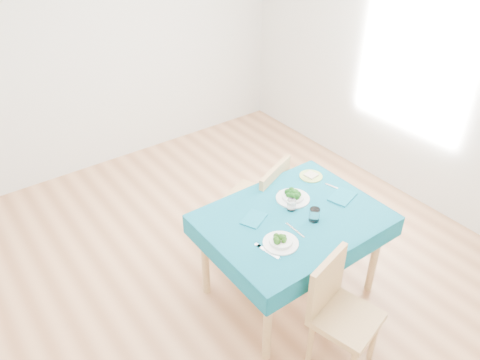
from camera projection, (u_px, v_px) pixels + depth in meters
room_shell at (240, 122)px, 3.31m from camera, size 4.02×4.52×2.73m
table at (290, 255)px, 3.58m from camera, size 1.28×0.97×0.76m
chair_near at (348, 313)px, 2.98m from camera, size 0.48×0.51×0.97m
chair_far at (252, 187)px, 3.98m from camera, size 0.62×0.65×1.16m
bowl_near at (281, 240)px, 3.10m from camera, size 0.24×0.24×0.07m
bowl_far at (293, 195)px, 3.52m from camera, size 0.26×0.26×0.08m
fork_near at (268, 252)px, 3.06m from camera, size 0.06×0.19×0.00m
knife_near at (295, 230)px, 3.24m from camera, size 0.02×0.19×0.00m
fork_far at (288, 198)px, 3.55m from camera, size 0.04×0.18×0.00m
knife_far at (338, 189)px, 3.65m from camera, size 0.08×0.23×0.00m
napkin_near at (254, 219)px, 3.33m from camera, size 0.23×0.20×0.01m
napkin_far at (342, 197)px, 3.55m from camera, size 0.25×0.20×0.01m
tumbler_center at (291, 205)px, 3.41m from camera, size 0.07×0.07×0.09m
tumbler_side at (314, 215)px, 3.30m from camera, size 0.08×0.08×0.10m
side_plate at (311, 176)px, 3.79m from camera, size 0.19×0.19×0.01m
bread_slice at (311, 175)px, 3.78m from camera, size 0.10×0.10×0.01m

